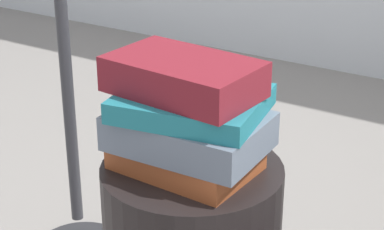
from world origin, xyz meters
The scene contains 4 objects.
book_rust centered at (-0.01, -0.01, 0.52)m, with size 0.23×0.16×0.04m, color #994723.
book_slate centered at (0.00, -0.01, 0.58)m, with size 0.26×0.18×0.06m, color slate.
book_teal centered at (0.00, 0.00, 0.63)m, with size 0.24×0.20×0.04m, color #1E727F.
book_maroon centered at (-0.01, -0.01, 0.67)m, with size 0.25×0.15×0.06m, color maroon.
Camera 1 is at (0.56, -0.90, 1.07)m, focal length 63.45 mm.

